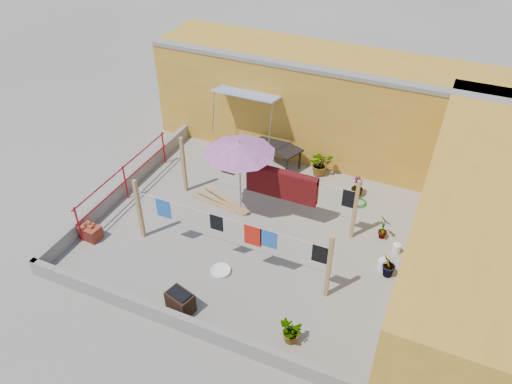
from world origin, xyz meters
TOP-DOWN VIEW (x-y plane):
  - ground at (0.00, 0.00)m, footprint 80.00×80.00m
  - wall_back at (0.50, 4.69)m, footprint 11.00×3.27m
  - wall_right at (5.20, 0.00)m, footprint 2.40×9.00m
  - parapet_front at (0.00, -3.58)m, footprint 8.30×0.16m
  - parapet_left at (-4.08, 0.00)m, footprint 0.16×7.30m
  - red_railing at (-3.85, -0.20)m, footprint 0.05×4.20m
  - clothesline_rig at (0.43, 0.55)m, footprint 5.09×2.35m
  - patio_umbrella at (-0.62, 0.61)m, footprint 2.39×2.39m
  - outdoor_table at (-0.55, 3.20)m, footprint 1.66×1.24m
  - brick_stack at (-3.70, -2.02)m, footprint 0.54×0.41m
  - lumber_pile at (-1.25, 0.66)m, footprint 1.90×0.75m
  - brazier at (-0.33, -3.12)m, footprint 0.68×0.54m
  - white_basin at (-0.05, -1.74)m, footprint 0.51×0.51m
  - water_jug_a at (3.50, -0.05)m, footprint 0.22×0.22m
  - water_jug_b at (3.70, 0.66)m, footprint 0.20×0.20m
  - green_hose at (2.31, 2.26)m, footprint 0.49×0.49m
  - plant_back_a at (0.85, 3.20)m, footprint 0.93×0.90m
  - plant_back_b at (2.17, 2.58)m, footprint 0.41×0.41m
  - plant_right_a at (3.26, 1.07)m, footprint 0.45×0.47m
  - plant_right_b at (3.66, -0.24)m, footprint 0.39×0.45m
  - plant_right_c at (2.23, -2.92)m, footprint 0.67×0.70m

SIDE VIEW (x-z plane):
  - ground at x=0.00m, z-range 0.00..0.00m
  - green_hose at x=2.31m, z-range 0.00..0.07m
  - white_basin at x=-0.05m, z-range 0.00..0.09m
  - lumber_pile at x=-1.25m, z-range 0.00..0.12m
  - water_jug_b at x=3.70m, z-range -0.02..0.29m
  - water_jug_a at x=3.50m, z-range -0.02..0.33m
  - brick_stack at x=-3.70m, z-range -0.03..0.41m
  - parapet_front at x=0.00m, z-range 0.00..0.44m
  - parapet_left at x=-4.08m, z-range 0.00..0.44m
  - brazier at x=-0.33m, z-range -0.01..0.53m
  - plant_right_c at x=2.23m, z-range 0.00..0.60m
  - plant_back_b at x=2.17m, z-range 0.00..0.62m
  - plant_right_b at x=3.66m, z-range 0.00..0.72m
  - plant_right_a at x=3.26m, z-range 0.00..0.74m
  - plant_back_a at x=0.85m, z-range 0.00..0.79m
  - outdoor_table at x=-0.55m, z-range 0.28..0.98m
  - red_railing at x=-3.85m, z-range 0.17..1.27m
  - clothesline_rig at x=0.43m, z-range 0.18..1.98m
  - wall_right at x=5.20m, z-range 0.00..3.20m
  - wall_back at x=0.50m, z-range 0.00..3.21m
  - patio_umbrella at x=-0.62m, z-range 0.91..3.18m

